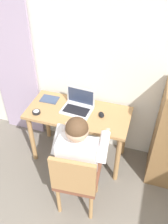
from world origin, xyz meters
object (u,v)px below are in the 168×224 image
desk_clock (36,112)px  notebook_pad (50,99)px  chair (76,179)px  desk (78,120)px  laptop (78,105)px  person_seated (81,152)px  computer_mouse (101,115)px

desk_clock → notebook_pad: (0.04, 0.28, -0.01)m
chair → desk: bearing=106.7°
notebook_pad → laptop: bearing=-10.5°
desk → laptop: (-0.02, 0.05, 0.17)m
chair → person_seated: size_ratio=0.74×
person_seated → notebook_pad: person_seated is taller
desk_clock → chair: bearing=-39.3°
chair → computer_mouse: (0.06, 0.71, 0.26)m
person_seated → computer_mouse: (0.07, 0.53, 0.08)m
chair → laptop: bearing=107.0°
person_seated → computer_mouse: bearing=82.1°
notebook_pad → person_seated: bearing=-47.4°
computer_mouse → desk: bearing=159.3°
computer_mouse → desk_clock: bearing=170.6°
laptop → desk_clock: (-0.42, -0.22, -0.04)m
desk → laptop: size_ratio=3.29×
desk → chair: chair is taller
laptop → computer_mouse: 0.29m
chair → notebook_pad: chair is taller
desk → notebook_pad: size_ratio=5.62×
laptop → notebook_pad: size_ratio=1.71×
desk → desk_clock: size_ratio=13.12×
laptop → desk_clock: 0.48m
desk → computer_mouse: 0.30m
desk → laptop: laptop is taller
chair → desk_clock: chair is taller
desk → person_seated: person_seated is taller
desk → laptop: bearing=110.7°
notebook_pad → desk: bearing=-17.0°
desk_clock → laptop: bearing=26.9°
chair → laptop: laptop is taller
computer_mouse → desk_clock: computer_mouse is taller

